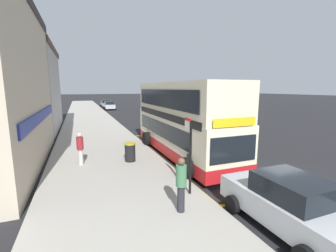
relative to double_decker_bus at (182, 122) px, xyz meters
name	(u,v)px	position (x,y,z in m)	size (l,w,h in m)	color
ground_plane	(130,112)	(2.46, 26.99, -2.06)	(260.00, 260.00, 0.00)	black
pavement_near	(87,113)	(-4.54, 26.99, -1.99)	(6.00, 76.00, 0.14)	#A39E93
double_decker_bus	(182,122)	(0.00, 0.00, 0.00)	(3.29, 10.13, 4.40)	beige
bus_bay_markings	(181,154)	(0.04, 0.07, -2.06)	(3.17, 12.87, 0.01)	gold
bus_stop_sign	(190,151)	(-2.07, -5.17, -0.27)	(0.09, 0.51, 2.84)	black
parked_car_silver_distant	(109,105)	(-0.33, 32.38, -1.26)	(2.09, 4.20, 1.62)	#B2B5BA
parked_car_silver_far	(289,204)	(-0.34, -8.09, -1.26)	(2.09, 4.20, 1.62)	#B2B5BA
parked_car_black_kerbside	(153,106)	(7.04, 27.98, -1.26)	(2.09, 4.20, 1.62)	black
parked_car_grey_across	(106,104)	(-0.40, 37.86, -1.26)	(2.09, 4.20, 1.62)	slate
pedestrian_waiting_near_sign	(181,183)	(-2.92, -6.28, -0.94)	(0.34, 0.34, 1.79)	#26262D
pedestrian_further_back	(80,147)	(-5.85, -0.23, -1.01)	(0.34, 0.34, 1.69)	#B7B2AD
litter_bin	(130,152)	(-3.34, -0.58, -1.41)	(0.60, 0.60, 1.02)	black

